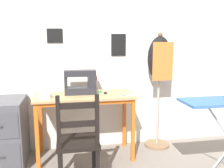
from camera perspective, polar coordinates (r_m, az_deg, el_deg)
ground_plane at (r=2.91m, az=-5.60°, el=-18.27°), size 14.00×14.00×0.00m
wall_back at (r=3.14m, az=-6.94°, el=8.07°), size 10.00×0.06×2.55m
sewing_table at (r=2.90m, az=-6.25°, el=-4.50°), size 1.13×0.51×0.76m
sewing_machine at (r=2.92m, az=-6.89°, el=0.29°), size 0.38×0.17×0.30m
fabric_bowl at (r=2.78m, az=-15.02°, el=-2.56°), size 0.14×0.14×0.06m
scissors at (r=2.83m, az=3.29°, el=-2.61°), size 0.15×0.08×0.01m
thread_spool_near_machine at (r=2.94m, az=-2.78°, el=-1.77°), size 0.04×0.04×0.04m
thread_spool_mid_table at (r=2.88m, az=-1.55°, el=-2.01°), size 0.04×0.04×0.04m
wooden_chair at (r=2.45m, az=-7.79°, el=-13.00°), size 0.40×0.38×0.91m
filing_cabinet at (r=3.05m, az=-23.25°, el=-10.12°), size 0.43×0.57×0.74m
dress_form at (r=3.18m, az=10.77°, el=4.03°), size 0.32×0.32×1.47m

